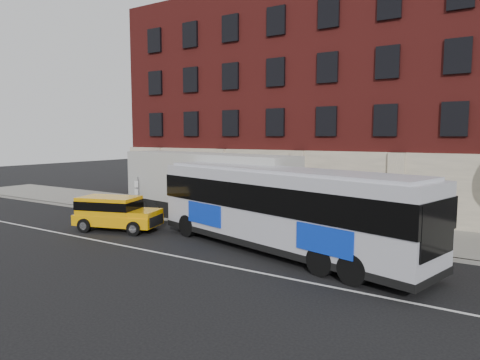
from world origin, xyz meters
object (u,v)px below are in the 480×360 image
Objects in this scene: sign_pole at (138,193)px; yellow_suv at (114,211)px; city_bus at (281,206)px; shipping_container at (205,188)px.

sign_pole is 0.51× the size of yellow_suv.
shipping_container is (-6.69, 3.43, -0.03)m from city_bus.
yellow_suv is (1.94, -3.61, -0.41)m from sign_pole.
sign_pole is 0.18× the size of city_bus.
sign_pole is at bearing 166.65° from city_bus.
sign_pole is 11.85m from city_bus.
yellow_suv is at bearing -123.72° from shipping_container.
city_bus is 2.81× the size of yellow_suv.
shipping_container is at bearing 8.26° from sign_pole.
shipping_container is (2.87, 4.30, 0.97)m from yellow_suv.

